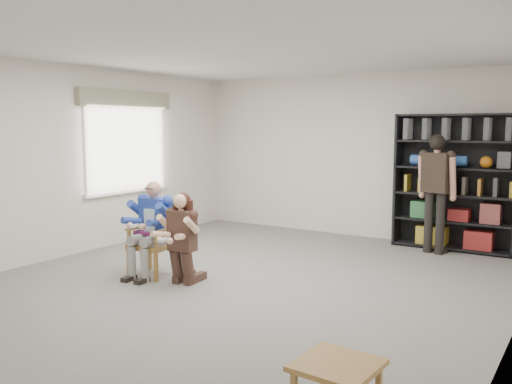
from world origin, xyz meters
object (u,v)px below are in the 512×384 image
Objects in this scene: bookshelf at (454,182)px; standing_man at (436,195)px; seated_man at (152,228)px; kneeling_woman at (181,239)px; armchair at (152,239)px.

bookshelf is 1.18× the size of standing_man.
seated_man is 4.63m from bookshelf.
bookshelf reaches higher than standing_man.
kneeling_woman is 4.40m from bookshelf.
armchair is 0.45× the size of bookshelf.
kneeling_woman is at bearing -110.94° from standing_man.
standing_man is at bearing -113.34° from bookshelf.
kneeling_woman is 3.96m from standing_man.
armchair is 0.77× the size of seated_man.
seated_man is 0.69× the size of standing_man.
kneeling_woman is at bearing -16.09° from armchair.
armchair is at bearing -118.52° from standing_man.
kneeling_woman is at bearing -16.09° from seated_man.
bookshelf is 0.46m from standing_man.
standing_man is (2.13, 3.32, 0.33)m from kneeling_woman.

